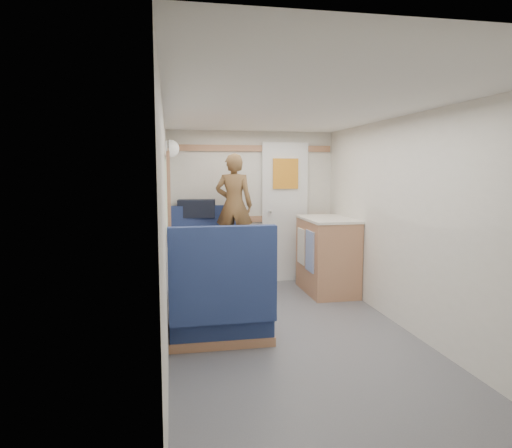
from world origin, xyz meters
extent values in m
plane|color=#515156|center=(0.00, 0.00, 0.00)|extent=(4.50, 4.50, 0.00)
plane|color=silver|center=(0.00, 0.00, 2.00)|extent=(4.50, 4.50, 0.00)
cube|color=silver|center=(0.00, 2.25, 1.00)|extent=(2.20, 0.02, 2.00)
cube|color=silver|center=(-1.10, 0.00, 1.00)|extent=(0.02, 4.50, 2.00)
cube|color=silver|center=(1.10, 0.00, 1.00)|extent=(0.02, 4.50, 2.00)
cube|color=#A86F4B|center=(0.00, 2.23, 0.85)|extent=(2.15, 0.02, 0.08)
cube|color=#A86F4B|center=(0.00, 2.23, 1.78)|extent=(2.15, 0.02, 0.08)
cube|color=#9DA68D|center=(-1.08, 1.00, 1.25)|extent=(0.04, 1.30, 0.72)
cube|color=white|center=(0.45, 2.22, 0.93)|extent=(0.62, 0.04, 1.86)
cube|color=orange|center=(0.45, 2.19, 1.45)|extent=(0.34, 0.03, 0.40)
cylinder|color=silver|center=(0.23, 2.17, 0.95)|extent=(0.04, 0.10, 0.04)
cube|color=white|center=(-0.65, 1.00, 0.70)|extent=(0.62, 0.92, 0.04)
cylinder|color=silver|center=(-0.65, 1.00, 0.35)|extent=(0.08, 0.08, 0.66)
cylinder|color=silver|center=(-0.65, 1.00, 0.01)|extent=(0.36, 0.36, 0.03)
cube|color=navy|center=(-0.65, 1.80, 0.23)|extent=(0.88, 0.50, 0.45)
cube|color=navy|center=(-0.65, 2.08, 0.65)|extent=(0.88, 0.10, 0.80)
cube|color=#A86F4B|center=(-0.65, 1.80, 0.04)|extent=(0.90, 0.52, 0.08)
cube|color=navy|center=(-0.65, 0.20, 0.23)|extent=(0.88, 0.50, 0.45)
cube|color=navy|center=(-0.65, -0.08, 0.65)|extent=(0.88, 0.10, 0.80)
cube|color=#A86F4B|center=(-0.65, 0.20, 0.04)|extent=(0.90, 0.52, 0.08)
cube|color=#A86F4B|center=(-0.65, 2.12, 0.88)|extent=(0.90, 0.14, 0.04)
sphere|color=white|center=(-1.04, 1.85, 1.75)|extent=(0.20, 0.20, 0.20)
cube|color=#A86F4B|center=(0.82, 1.55, 0.45)|extent=(0.54, 0.90, 0.90)
cube|color=silver|center=(0.82, 1.55, 0.91)|extent=(0.56, 0.92, 0.03)
cube|color=#5972B2|center=(0.54, 1.37, 0.55)|extent=(0.01, 0.30, 0.48)
cube|color=silver|center=(0.54, 1.73, 0.55)|extent=(0.01, 0.28, 0.44)
imported|color=brown|center=(-0.30, 1.79, 1.07)|extent=(0.52, 0.42, 1.25)
cube|color=black|center=(-0.73, 2.12, 1.01)|extent=(0.49, 0.28, 0.22)
cube|color=white|center=(-0.61, 0.66, 0.73)|extent=(0.26, 0.33, 0.02)
sphere|color=orange|center=(-0.43, 0.96, 0.77)|extent=(0.07, 0.07, 0.07)
cube|color=#F5D88E|center=(-0.55, 0.84, 0.75)|extent=(0.10, 0.07, 0.03)
cylinder|color=white|center=(-0.63, 1.06, 0.72)|extent=(0.06, 0.06, 0.01)
cylinder|color=white|center=(-0.63, 1.06, 0.78)|extent=(0.01, 0.01, 0.10)
sphere|color=#46070A|center=(-0.63, 1.06, 0.85)|extent=(0.08, 0.08, 0.08)
cylinder|color=silver|center=(-0.88, 0.70, 0.77)|extent=(0.07, 0.07, 0.11)
cylinder|color=silver|center=(-0.76, 1.17, 0.78)|extent=(0.07, 0.07, 0.11)
cylinder|color=white|center=(-0.57, 1.10, 0.77)|extent=(0.06, 0.06, 0.10)
cylinder|color=#8D4A14|center=(-0.44, 0.95, 0.77)|extent=(0.06, 0.06, 0.09)
cylinder|color=black|center=(-0.68, 1.14, 0.76)|extent=(0.03, 0.03, 0.09)
cylinder|color=silver|center=(-0.63, 0.96, 0.77)|extent=(0.04, 0.04, 0.10)
cube|color=olive|center=(-0.43, 1.22, 0.78)|extent=(0.17, 0.28, 0.11)
camera|label=1|loc=(-1.06, -3.70, 1.50)|focal=32.00mm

